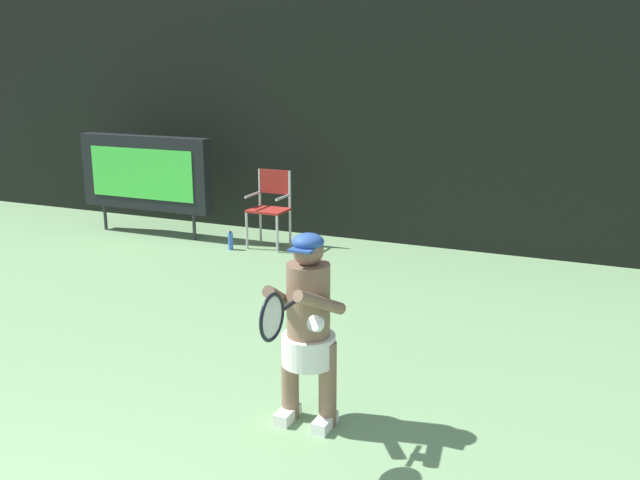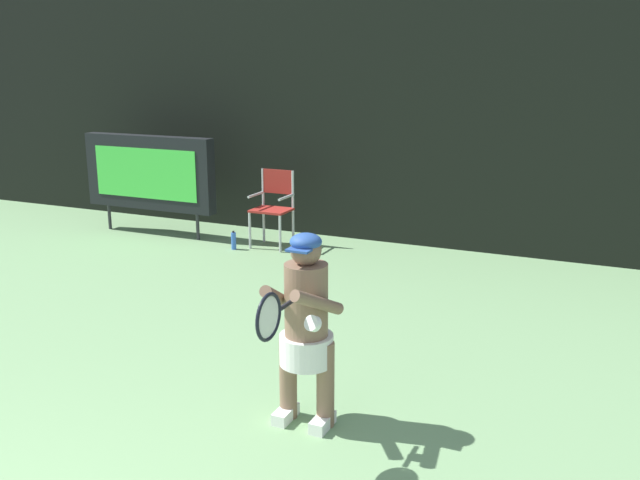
{
  "view_description": "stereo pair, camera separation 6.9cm",
  "coord_description": "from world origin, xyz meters",
  "px_view_note": "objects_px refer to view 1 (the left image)",
  "views": [
    {
      "loc": [
        3.03,
        -0.98,
        2.58
      ],
      "look_at": [
        0.65,
        4.44,
        1.05
      ],
      "focal_mm": 39.16,
      "sensor_mm": 36.0,
      "label": 1
    },
    {
      "loc": [
        3.1,
        -0.95,
        2.58
      ],
      "look_at": [
        0.65,
        4.44,
        1.05
      ],
      "focal_mm": 39.16,
      "sensor_mm": 36.0,
      "label": 2
    }
  ],
  "objects_px": {
    "umpire_chair": "(270,204)",
    "tennis_racket": "(274,316)",
    "scoreboard": "(145,173)",
    "tennis_player": "(308,324)",
    "water_bottle": "(231,241)"
  },
  "relations": [
    {
      "from": "umpire_chair",
      "to": "tennis_racket",
      "type": "distance_m",
      "value": 5.59
    },
    {
      "from": "scoreboard",
      "to": "water_bottle",
      "type": "height_order",
      "value": "scoreboard"
    },
    {
      "from": "water_bottle",
      "to": "scoreboard",
      "type": "bearing_deg",
      "value": 170.9
    },
    {
      "from": "water_bottle",
      "to": "tennis_racket",
      "type": "distance_m",
      "value": 5.52
    },
    {
      "from": "umpire_chair",
      "to": "tennis_player",
      "type": "bearing_deg",
      "value": -59.32
    },
    {
      "from": "scoreboard",
      "to": "umpire_chair",
      "type": "bearing_deg",
      "value": 4.28
    },
    {
      "from": "scoreboard",
      "to": "tennis_player",
      "type": "xyz_separation_m",
      "value": [
        4.6,
        -4.2,
        -0.18
      ]
    },
    {
      "from": "umpire_chair",
      "to": "water_bottle",
      "type": "distance_m",
      "value": 0.77
    },
    {
      "from": "scoreboard",
      "to": "tennis_racket",
      "type": "relative_size",
      "value": 3.65
    },
    {
      "from": "scoreboard",
      "to": "umpire_chair",
      "type": "xyz_separation_m",
      "value": [
        2.02,
        0.15,
        -0.33
      ]
    },
    {
      "from": "scoreboard",
      "to": "tennis_racket",
      "type": "xyz_separation_m",
      "value": [
        4.63,
        -4.78,
        0.09
      ]
    },
    {
      "from": "tennis_racket",
      "to": "umpire_chair",
      "type": "bearing_deg",
      "value": 127.23
    },
    {
      "from": "water_bottle",
      "to": "tennis_player",
      "type": "bearing_deg",
      "value": -52.67
    },
    {
      "from": "tennis_player",
      "to": "tennis_racket",
      "type": "xyz_separation_m",
      "value": [
        0.03,
        -0.58,
        0.27
      ]
    },
    {
      "from": "scoreboard",
      "to": "water_bottle",
      "type": "bearing_deg",
      "value": -9.1
    }
  ]
}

